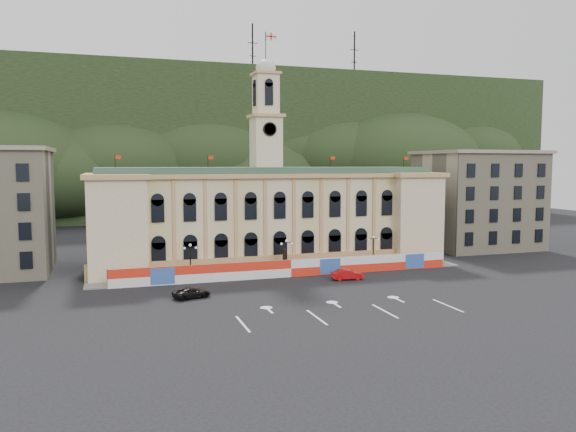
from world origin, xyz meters
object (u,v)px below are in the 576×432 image
object	(u,v)px
lamp_center	(287,254)
red_sedan	(347,274)
black_suv	(192,293)
statue	(285,265)

from	to	relation	value
lamp_center	red_sedan	bearing A→B (deg)	-42.11
lamp_center	black_suv	size ratio (longest dim) A/B	1.03
black_suv	statue	bearing A→B (deg)	-70.14
red_sedan	lamp_center	bearing A→B (deg)	53.58
lamp_center	red_sedan	size ratio (longest dim) A/B	1.12
statue	red_sedan	size ratio (longest dim) A/B	0.81
lamp_center	black_suv	distance (m)	18.66
red_sedan	black_suv	distance (m)	22.62
lamp_center	red_sedan	world-z (taller)	lamp_center
red_sedan	black_suv	xyz separation A→B (m)	(-22.24, -4.12, -0.10)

